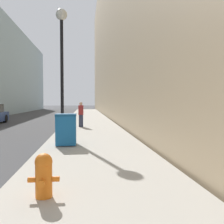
# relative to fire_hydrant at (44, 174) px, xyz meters

# --- Properties ---
(sidewalk_right) EXTENTS (3.74, 60.00, 0.13)m
(sidewalk_right) POSITION_rel_fire_hydrant_xyz_m (1.00, 16.22, -0.46)
(sidewalk_right) COLOR #ADA89E
(sidewalk_right) RESTS_ON ground
(building_right_stone) EXTENTS (12.00, 60.00, 20.35)m
(building_right_stone) POSITION_rel_fire_hydrant_xyz_m (8.97, 24.22, 9.65)
(building_right_stone) COLOR tan
(building_right_stone) RESTS_ON ground
(fire_hydrant) EXTENTS (0.52, 0.40, 0.74)m
(fire_hydrant) POSITION_rel_fire_hydrant_xyz_m (0.00, 0.00, 0.00)
(fire_hydrant) COLOR orange
(fire_hydrant) RESTS_ON sidewalk_right
(trash_bin) EXTENTS (0.74, 0.59, 1.15)m
(trash_bin) POSITION_rel_fire_hydrant_xyz_m (0.00, 4.90, 0.20)
(trash_bin) COLOR #19609E
(trash_bin) RESTS_ON sidewalk_right
(lamppost) EXTENTS (0.52, 0.52, 5.79)m
(lamppost) POSITION_rel_fire_hydrant_xyz_m (-0.35, 7.42, 3.57)
(lamppost) COLOR black
(lamppost) RESTS_ON sidewalk_right
(pedestrian_on_sidewalk) EXTENTS (0.31, 0.20, 1.56)m
(pedestrian_on_sidewalk) POSITION_rel_fire_hydrant_xyz_m (0.44, 11.46, 0.39)
(pedestrian_on_sidewalk) COLOR #2D3347
(pedestrian_on_sidewalk) RESTS_ON sidewalk_right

